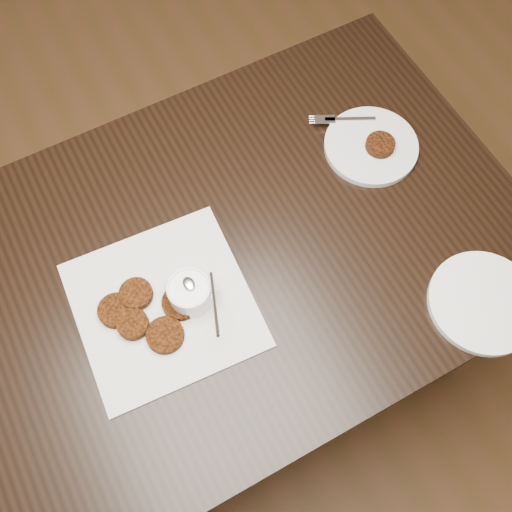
{
  "coord_description": "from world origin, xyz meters",
  "views": [
    {
      "loc": [
        -0.11,
        -0.36,
        1.86
      ],
      "look_at": [
        0.12,
        0.07,
        0.8
      ],
      "focal_mm": 41.61,
      "sensor_mm": 36.0,
      "label": 1
    }
  ],
  "objects_px": {
    "table": "(225,316)",
    "napkin": "(163,305)",
    "sauce_ramekin": "(188,287)",
    "plate_with_patty": "(372,144)",
    "plate_empty": "(483,302)"
  },
  "relations": [
    {
      "from": "table",
      "to": "napkin",
      "type": "distance_m",
      "value": 0.41
    },
    {
      "from": "napkin",
      "to": "sauce_ramekin",
      "type": "xyz_separation_m",
      "value": [
        0.05,
        -0.01,
        0.06
      ]
    },
    {
      "from": "plate_with_patty",
      "to": "plate_empty",
      "type": "relative_size",
      "value": 0.96
    },
    {
      "from": "plate_with_patty",
      "to": "plate_empty",
      "type": "height_order",
      "value": "plate_with_patty"
    },
    {
      "from": "sauce_ramekin",
      "to": "plate_with_patty",
      "type": "height_order",
      "value": "sauce_ramekin"
    },
    {
      "from": "napkin",
      "to": "sauce_ramekin",
      "type": "height_order",
      "value": "sauce_ramekin"
    },
    {
      "from": "sauce_ramekin",
      "to": "plate_empty",
      "type": "distance_m",
      "value": 0.58
    },
    {
      "from": "sauce_ramekin",
      "to": "napkin",
      "type": "bearing_deg",
      "value": 165.14
    },
    {
      "from": "plate_with_patty",
      "to": "napkin",
      "type": "bearing_deg",
      "value": -167.92
    },
    {
      "from": "napkin",
      "to": "sauce_ramekin",
      "type": "distance_m",
      "value": 0.08
    },
    {
      "from": "napkin",
      "to": "plate_with_patty",
      "type": "distance_m",
      "value": 0.58
    },
    {
      "from": "sauce_ramekin",
      "to": "plate_empty",
      "type": "relative_size",
      "value": 0.55
    },
    {
      "from": "table",
      "to": "plate_empty",
      "type": "bearing_deg",
      "value": -39.41
    },
    {
      "from": "napkin",
      "to": "plate_with_patty",
      "type": "height_order",
      "value": "plate_with_patty"
    },
    {
      "from": "napkin",
      "to": "plate_with_patty",
      "type": "relative_size",
      "value": 1.6
    }
  ]
}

